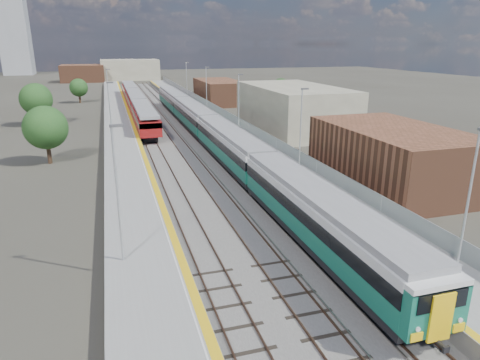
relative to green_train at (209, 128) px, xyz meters
name	(u,v)px	position (x,y,z in m)	size (l,w,h in m)	color
ground	(182,129)	(-1.50, 11.97, -2.26)	(320.00, 320.00, 0.00)	#47443A
ballast_bed	(165,127)	(-3.75, 14.47, -2.23)	(10.50, 155.00, 0.06)	#565451
tracks	(167,124)	(-3.15, 16.14, -2.15)	(8.96, 160.00, 0.17)	#4C3323
platform_right	(212,121)	(3.78, 14.46, -1.72)	(4.70, 155.00, 8.52)	slate
platform_left	(119,126)	(-10.55, 14.46, -1.74)	(4.30, 155.00, 8.52)	slate
buildings	(79,49)	(-19.62, 100.56, 8.45)	(72.00, 185.50, 40.00)	brown
green_train	(209,128)	(0.00, 0.00, 0.00)	(2.91, 80.95, 3.20)	black
red_train	(136,101)	(-7.00, 30.47, -0.14)	(2.83, 57.43, 3.57)	black
tree_a	(46,128)	(-18.35, -3.42, 1.64)	(4.57, 4.57, 6.19)	#382619
tree_b	(36,99)	(-22.52, 21.18, 1.90)	(4.87, 4.87, 6.60)	#382619
tree_c	(79,88)	(-17.78, 48.47, 1.02)	(3.85, 3.85, 5.21)	#382619
tree_d	(281,88)	(23.49, 34.12, 1.15)	(4.00, 4.00, 5.42)	#382619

